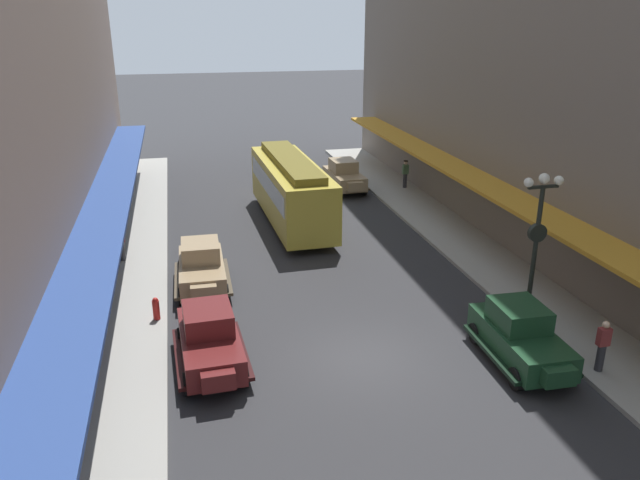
# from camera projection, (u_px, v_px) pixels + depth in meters

# --- Properties ---
(ground_plane) EXTENTS (200.00, 200.00, 0.00)m
(ground_plane) POSITION_uv_depth(u_px,v_px,m) (363.00, 358.00, 19.38)
(ground_plane) COLOR #2D2D30
(sidewalk_left) EXTENTS (3.00, 60.00, 0.15)m
(sidewalk_left) POSITION_uv_depth(u_px,v_px,m) (114.00, 387.00, 17.75)
(sidewalk_left) COLOR #99968E
(sidewalk_left) RESTS_ON ground
(sidewalk_right) EXTENTS (3.00, 60.00, 0.15)m
(sidewalk_right) POSITION_uv_depth(u_px,v_px,m) (574.00, 330.00, 20.95)
(sidewalk_right) COLOR #99968E
(sidewalk_right) RESTS_ON ground
(parked_car_0) EXTENTS (2.24, 4.30, 1.84)m
(parked_car_0) POSITION_uv_depth(u_px,v_px,m) (520.00, 334.00, 18.89)
(parked_car_0) COLOR #193D23
(parked_car_0) RESTS_ON ground
(parked_car_1) EXTENTS (2.25, 4.30, 1.84)m
(parked_car_1) POSITION_uv_depth(u_px,v_px,m) (344.00, 175.00, 37.39)
(parked_car_1) COLOR #997F5B
(parked_car_1) RESTS_ON ground
(parked_car_2) EXTENTS (2.20, 4.28, 1.84)m
(parked_car_2) POSITION_uv_depth(u_px,v_px,m) (201.00, 266.00, 23.99)
(parked_car_2) COLOR #997F5B
(parked_car_2) RESTS_ON ground
(parked_car_3) EXTENTS (2.28, 4.31, 1.84)m
(parked_car_3) POSITION_uv_depth(u_px,v_px,m) (210.00, 338.00, 18.66)
(parked_car_3) COLOR #591919
(parked_car_3) RESTS_ON ground
(streetcar) EXTENTS (2.77, 9.67, 3.46)m
(streetcar) POSITION_uv_depth(u_px,v_px,m) (291.00, 188.00, 31.05)
(streetcar) COLOR gold
(streetcar) RESTS_ON ground
(lamp_post_with_clock) EXTENTS (1.42, 0.44, 5.16)m
(lamp_post_with_clock) POSITION_uv_depth(u_px,v_px,m) (536.00, 240.00, 20.81)
(lamp_post_with_clock) COLOR black
(lamp_post_with_clock) RESTS_ON sidewalk_right
(fire_hydrant) EXTENTS (0.24, 0.24, 0.82)m
(fire_hydrant) POSITION_uv_depth(u_px,v_px,m) (156.00, 308.00, 21.38)
(fire_hydrant) COLOR #B21E19
(fire_hydrant) RESTS_ON sidewalk_left
(pedestrian_0) EXTENTS (0.36, 0.24, 1.64)m
(pedestrian_0) POSITION_uv_depth(u_px,v_px,m) (602.00, 345.00, 18.15)
(pedestrian_0) COLOR #2D2D33
(pedestrian_0) RESTS_ON sidewalk_right
(pedestrian_1) EXTENTS (0.36, 0.28, 1.67)m
(pedestrian_1) POSITION_uv_depth(u_px,v_px,m) (108.00, 262.00, 24.20)
(pedestrian_1) COLOR slate
(pedestrian_1) RESTS_ON sidewalk_left
(pedestrian_2) EXTENTS (0.36, 0.24, 1.64)m
(pedestrian_2) POSITION_uv_depth(u_px,v_px,m) (104.00, 272.00, 23.27)
(pedestrian_2) COLOR #2D2D33
(pedestrian_2) RESTS_ON sidewalk_left
(pedestrian_3) EXTENTS (0.36, 0.24, 1.64)m
(pedestrian_3) POSITION_uv_depth(u_px,v_px,m) (121.00, 242.00, 26.33)
(pedestrian_3) COLOR #2D2D33
(pedestrian_3) RESTS_ON sidewalk_left
(pedestrian_4) EXTENTS (0.36, 0.28, 1.67)m
(pedestrian_4) POSITION_uv_depth(u_px,v_px,m) (405.00, 174.00, 37.41)
(pedestrian_4) COLOR #2D2D33
(pedestrian_4) RESTS_ON sidewalk_right
(pedestrian_5) EXTENTS (0.36, 0.24, 1.64)m
(pedestrian_5) POSITION_uv_depth(u_px,v_px,m) (121.00, 239.00, 26.73)
(pedestrian_5) COLOR #2D2D33
(pedestrian_5) RESTS_ON sidewalk_left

